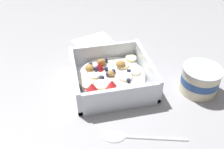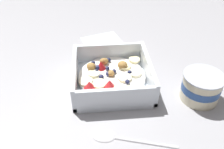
% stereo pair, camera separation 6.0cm
% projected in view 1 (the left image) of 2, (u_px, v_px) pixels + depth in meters
% --- Properties ---
extents(ground_plane, '(2.40, 2.40, 0.00)m').
position_uv_depth(ground_plane, '(108.00, 83.00, 0.62)').
color(ground_plane, '#9E9EA3').
extents(fruit_bowl, '(0.19, 0.19, 0.06)m').
position_uv_depth(fruit_bowl, '(112.00, 78.00, 0.61)').
color(fruit_bowl, white).
rests_on(fruit_bowl, ground).
extents(spoon, '(0.07, 0.17, 0.01)m').
position_uv_depth(spoon, '(127.00, 136.00, 0.49)').
color(spoon, silver).
rests_on(spoon, ground).
extents(yogurt_cup, '(0.09, 0.09, 0.07)m').
position_uv_depth(yogurt_cup, '(200.00, 79.00, 0.58)').
color(yogurt_cup, beige).
rests_on(yogurt_cup, ground).
extents(folded_napkin, '(0.15, 0.15, 0.01)m').
position_uv_depth(folded_napkin, '(97.00, 44.00, 0.77)').
color(folded_napkin, silver).
rests_on(folded_napkin, ground).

